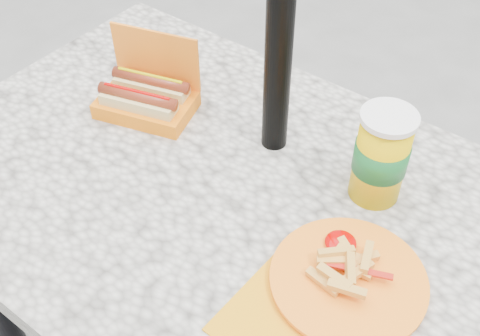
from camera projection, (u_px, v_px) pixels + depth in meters
The scene contains 4 objects.
picnic_table at pixel (225, 227), 1.18m from camera, with size 1.20×0.80×0.75m.
hotdog_box at pixel (147, 97), 1.24m from camera, with size 0.22×0.18×0.16m.
fries_plate at pixel (344, 281), 0.94m from camera, with size 0.26×0.33×0.05m.
soda_cup at pixel (381, 156), 1.03m from camera, with size 0.10×0.10×0.18m.
Camera 1 is at (0.48, -0.59, 1.55)m, focal length 45.00 mm.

